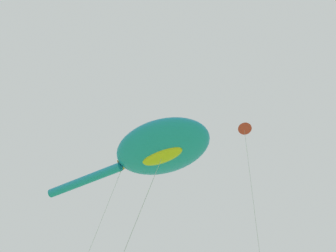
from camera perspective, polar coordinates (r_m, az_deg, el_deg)
name	(u,v)px	position (r m, az deg, el deg)	size (l,w,h in m)	color
big_show_kite	(159,149)	(22.59, -1.35, -3.43)	(7.58, 11.23, 17.88)	#1E8CBF
small_kite_stunt_black	(120,175)	(23.54, -7.06, -7.03)	(1.85, 4.07, 17.88)	orange
small_kite_streamer_purple	(244,127)	(24.09, 11.02, -0.14)	(1.75, 1.87, 19.32)	red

